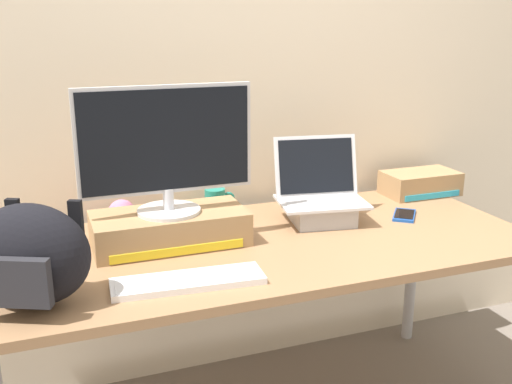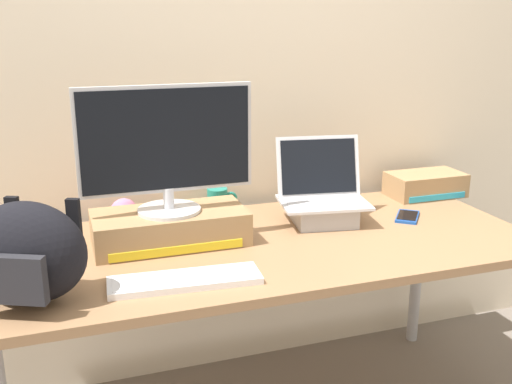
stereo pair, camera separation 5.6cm
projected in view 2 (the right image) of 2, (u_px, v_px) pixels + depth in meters
The scene contains 11 objects.
back_wall at pixel (214, 64), 2.36m from camera, with size 7.00×0.10×2.60m, color beige.
desk at pixel (256, 259), 2.07m from camera, with size 1.93×0.82×0.74m.
toner_box_yellow at pixel (170, 227), 2.03m from camera, with size 0.52×0.25×0.11m.
desktop_monitor at pixel (167, 148), 1.95m from camera, with size 0.58×0.21×0.42m.
open_laptop at pixel (323, 205), 2.24m from camera, with size 0.36×0.28×0.31m.
external_keyboard at pixel (185, 280), 1.73m from camera, with size 0.45×0.16×0.02m.
messenger_backpack at pixel (28, 253), 1.59m from camera, with size 0.37×0.31×0.28m.
coffee_mug at pixel (218, 201), 2.34m from camera, with size 0.12×0.08×0.10m.
cell_phone at pixel (407, 216), 2.30m from camera, with size 0.15×0.17×0.01m.
plush_toy at pixel (124, 212), 2.21m from camera, with size 0.10×0.10×0.10m.
toner_box_cyan at pixel (425, 184), 2.57m from camera, with size 0.32×0.18×0.10m.
Camera 2 is at (-0.62, -1.82, 1.48)m, focal length 41.89 mm.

